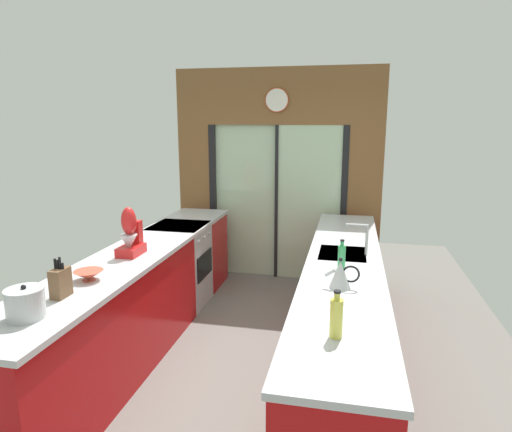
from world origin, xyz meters
The scene contains 13 objects.
ground_plane centered at (0.00, 0.60, -0.01)m, with size 5.04×7.60×0.02m, color slate.
back_wall_unit centered at (0.00, 2.40, 1.52)m, with size 2.64×0.12×2.70m.
left_counter_run centered at (-0.91, 0.13, 0.47)m, with size 0.62×3.80×0.92m.
right_counter_run centered at (0.91, 0.30, 0.46)m, with size 0.62×3.80×0.92m.
sink_faucet centered at (1.06, 0.55, 1.10)m, with size 0.19×0.02×0.27m.
oven_range centered at (-0.91, 1.25, 0.46)m, with size 0.60×0.60×0.92m.
mixing_bowl centered at (-0.89, -0.52, 0.96)m, with size 0.21×0.21×0.07m.
knife_block centered at (-0.89, -0.84, 1.02)m, with size 0.08×0.14×0.27m.
stand_mixer centered at (-0.89, 0.12, 1.08)m, with size 0.17×0.27×0.42m.
stock_pot centered at (-0.89, -1.17, 1.01)m, with size 0.22×0.22×0.21m.
kettle centered at (0.89, -0.30, 1.02)m, with size 0.24×0.15×0.22m.
soap_bottle_near centered at (0.89, -1.03, 1.03)m, with size 0.07×0.07×0.26m.
soap_bottle_far centered at (0.89, 0.14, 1.02)m, with size 0.06×0.06×0.23m.
Camera 1 is at (0.93, -3.26, 2.05)m, focal length 31.30 mm.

